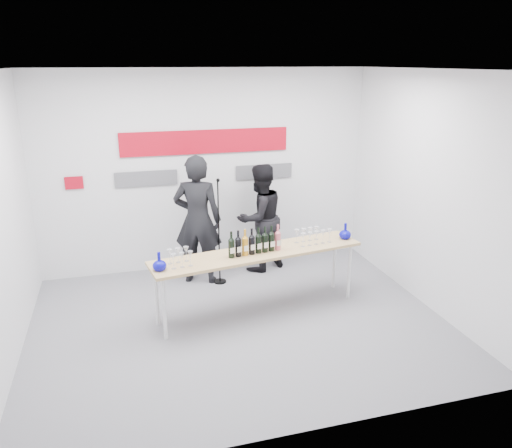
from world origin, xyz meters
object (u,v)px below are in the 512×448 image
object	(u,v)px
tasting_table	(258,256)
presenter_right	(260,218)
mic_stand	(219,252)
presenter_left	(198,220)

from	to	relation	value
tasting_table	presenter_right	size ratio (longest dim) A/B	1.68
tasting_table	mic_stand	xyz separation A→B (m)	(-0.30, 0.98, -0.28)
presenter_right	mic_stand	size ratio (longest dim) A/B	1.06
tasting_table	mic_stand	bearing A→B (deg)	97.75
presenter_left	presenter_right	size ratio (longest dim) A/B	1.13
presenter_right	mic_stand	world-z (taller)	presenter_right
tasting_table	mic_stand	size ratio (longest dim) A/B	1.78
presenter_left	presenter_right	xyz separation A→B (m)	(0.98, 0.20, -0.11)
tasting_table	mic_stand	world-z (taller)	mic_stand
mic_stand	presenter_right	bearing A→B (deg)	28.71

